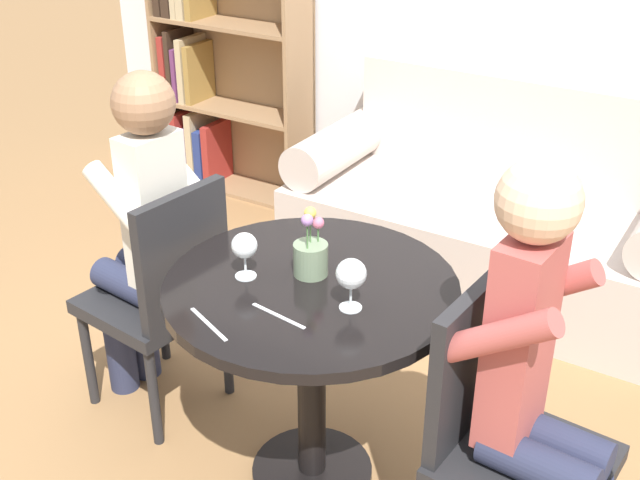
{
  "coord_description": "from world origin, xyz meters",
  "views": [
    {
      "loc": [
        1.08,
        -1.7,
        1.95
      ],
      "look_at": [
        0.0,
        0.05,
        0.86
      ],
      "focal_mm": 45.0,
      "sensor_mm": 36.0,
      "label": 1
    }
  ],
  "objects_px": {
    "wine_glass_left": "(244,247)",
    "person_right": "(541,391)",
    "couch": "(488,220)",
    "person_left": "(144,238)",
    "chair_left": "(164,291)",
    "bookshelf_left": "(216,69)",
    "wine_glass_right": "(351,275)",
    "flower_vase": "(311,254)",
    "chair_right": "(502,434)"
  },
  "relations": [
    {
      "from": "person_right",
      "to": "flower_vase",
      "type": "height_order",
      "value": "person_right"
    },
    {
      "from": "person_right",
      "to": "flower_vase",
      "type": "bearing_deg",
      "value": 86.58
    },
    {
      "from": "flower_vase",
      "to": "wine_glass_left",
      "type": "bearing_deg",
      "value": -143.47
    },
    {
      "from": "chair_left",
      "to": "couch",
      "type": "bearing_deg",
      "value": 163.51
    },
    {
      "from": "chair_right",
      "to": "wine_glass_right",
      "type": "height_order",
      "value": "chair_right"
    },
    {
      "from": "person_left",
      "to": "flower_vase",
      "type": "bearing_deg",
      "value": 95.78
    },
    {
      "from": "person_left",
      "to": "flower_vase",
      "type": "relative_size",
      "value": 5.94
    },
    {
      "from": "bookshelf_left",
      "to": "chair_left",
      "type": "distance_m",
      "value": 2.1
    },
    {
      "from": "flower_vase",
      "to": "bookshelf_left",
      "type": "bearing_deg",
      "value": 134.96
    },
    {
      "from": "person_right",
      "to": "flower_vase",
      "type": "distance_m",
      "value": 0.76
    },
    {
      "from": "couch",
      "to": "bookshelf_left",
      "type": "height_order",
      "value": "bookshelf_left"
    },
    {
      "from": "chair_left",
      "to": "wine_glass_left",
      "type": "bearing_deg",
      "value": 82.92
    },
    {
      "from": "bookshelf_left",
      "to": "person_right",
      "type": "bearing_deg",
      "value": -36.53
    },
    {
      "from": "couch",
      "to": "wine_glass_left",
      "type": "relative_size",
      "value": 12.34
    },
    {
      "from": "chair_left",
      "to": "wine_glass_right",
      "type": "distance_m",
      "value": 0.87
    },
    {
      "from": "person_left",
      "to": "couch",
      "type": "bearing_deg",
      "value": 160.47
    },
    {
      "from": "couch",
      "to": "chair_right",
      "type": "distance_m",
      "value": 1.69
    },
    {
      "from": "bookshelf_left",
      "to": "wine_glass_right",
      "type": "distance_m",
      "value": 2.68
    },
    {
      "from": "bookshelf_left",
      "to": "person_left",
      "type": "height_order",
      "value": "bookshelf_left"
    },
    {
      "from": "chair_right",
      "to": "wine_glass_left",
      "type": "relative_size",
      "value": 6.29
    },
    {
      "from": "bookshelf_left",
      "to": "flower_vase",
      "type": "bearing_deg",
      "value": -45.04
    },
    {
      "from": "person_left",
      "to": "wine_glass_left",
      "type": "bearing_deg",
      "value": 83.36
    },
    {
      "from": "person_right",
      "to": "wine_glass_right",
      "type": "height_order",
      "value": "person_right"
    },
    {
      "from": "chair_right",
      "to": "person_right",
      "type": "height_order",
      "value": "person_right"
    },
    {
      "from": "chair_right",
      "to": "wine_glass_right",
      "type": "relative_size",
      "value": 5.88
    },
    {
      "from": "couch",
      "to": "chair_right",
      "type": "height_order",
      "value": "couch"
    },
    {
      "from": "wine_glass_left",
      "to": "chair_right",
      "type": "bearing_deg",
      "value": 1.99
    },
    {
      "from": "couch",
      "to": "chair_left",
      "type": "height_order",
      "value": "couch"
    },
    {
      "from": "wine_glass_left",
      "to": "chair_left",
      "type": "bearing_deg",
      "value": 166.47
    },
    {
      "from": "chair_right",
      "to": "person_right",
      "type": "relative_size",
      "value": 0.7
    },
    {
      "from": "wine_glass_right",
      "to": "chair_left",
      "type": "bearing_deg",
      "value": 173.3
    },
    {
      "from": "chair_left",
      "to": "person_left",
      "type": "relative_size",
      "value": 0.71
    },
    {
      "from": "bookshelf_left",
      "to": "chair_left",
      "type": "xyz_separation_m",
      "value": [
        1.14,
        -1.75,
        -0.2
      ]
    },
    {
      "from": "couch",
      "to": "person_left",
      "type": "height_order",
      "value": "person_left"
    },
    {
      "from": "bookshelf_left",
      "to": "person_left",
      "type": "relative_size",
      "value": 1.14
    },
    {
      "from": "bookshelf_left",
      "to": "wine_glass_left",
      "type": "xyz_separation_m",
      "value": [
        1.58,
        -1.86,
        0.15
      ]
    },
    {
      "from": "bookshelf_left",
      "to": "wine_glass_right",
      "type": "relative_size",
      "value": 9.5
    },
    {
      "from": "couch",
      "to": "person_right",
      "type": "relative_size",
      "value": 1.37
    },
    {
      "from": "wine_glass_left",
      "to": "person_right",
      "type": "bearing_deg",
      "value": 1.14
    },
    {
      "from": "chair_left",
      "to": "chair_right",
      "type": "relative_size",
      "value": 1.0
    },
    {
      "from": "person_right",
      "to": "wine_glass_right",
      "type": "xyz_separation_m",
      "value": [
        -0.55,
        -0.0,
        0.17
      ]
    },
    {
      "from": "wine_glass_right",
      "to": "bookshelf_left",
      "type": "bearing_deg",
      "value": 136.37
    },
    {
      "from": "chair_left",
      "to": "wine_glass_left",
      "type": "relative_size",
      "value": 6.29
    },
    {
      "from": "bookshelf_left",
      "to": "person_left",
      "type": "xyz_separation_m",
      "value": [
        1.05,
        -1.73,
        -0.02
      ]
    },
    {
      "from": "wine_glass_left",
      "to": "wine_glass_right",
      "type": "distance_m",
      "value": 0.35
    },
    {
      "from": "chair_left",
      "to": "flower_vase",
      "type": "distance_m",
      "value": 0.68
    },
    {
      "from": "bookshelf_left",
      "to": "person_right",
      "type": "distance_m",
      "value": 3.09
    },
    {
      "from": "person_left",
      "to": "person_right",
      "type": "xyz_separation_m",
      "value": [
        1.43,
        -0.11,
        0.01
      ]
    },
    {
      "from": "chair_right",
      "to": "flower_vase",
      "type": "distance_m",
      "value": 0.73
    },
    {
      "from": "chair_left",
      "to": "wine_glass_left",
      "type": "distance_m",
      "value": 0.57
    }
  ]
}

